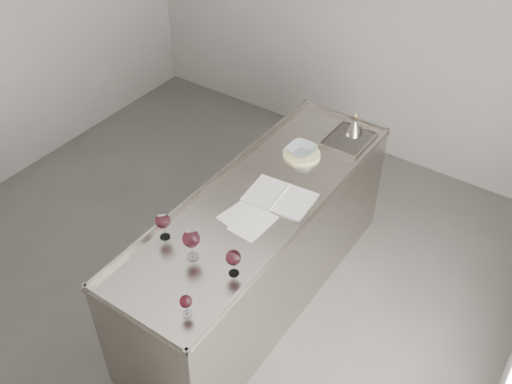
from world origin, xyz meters
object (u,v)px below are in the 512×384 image
Objects in this scene: notebook at (280,197)px; wine_glass_right at (233,258)px; counter at (260,248)px; ceramic_bowl at (302,150)px; wine_glass_left at (163,221)px; wine_glass_middle at (191,239)px; wine_funnel at (354,127)px; wine_glass_small at (186,302)px.

wine_glass_right is at bearing -84.19° from notebook.
counter reaches higher than notebook.
wine_glass_left is at bearing -101.90° from ceramic_bowl.
ceramic_bowl is at bearing 89.76° from wine_glass_middle.
wine_glass_middle reaches higher than wine_funnel.
wine_glass_middle is 1.16× the size of wine_glass_right.
counter is at bearing 101.98° from wine_glass_small.
wine_glass_small is 1.09m from notebook.
wine_glass_right is (0.27, 0.03, -0.02)m from wine_glass_middle.
wine_glass_left is 1.03× the size of wine_glass_right.
wine_funnel reaches higher than wine_glass_small.
wine_glass_middle reaches higher than ceramic_bowl.
ceramic_bowl is at bearing 98.55° from wine_glass_small.
wine_glass_small is at bearing -88.59° from wine_funnel.
wine_glass_small reaches higher than counter.
wine_glass_middle is at bearing -90.24° from ceramic_bowl.
notebook is at bearing 61.51° from wine_glass_left.
ceramic_bowl is (-0.24, 1.57, -0.05)m from wine_glass_small.
wine_glass_left is at bearing 172.36° from wine_glass_middle.
counter is 5.19× the size of notebook.
wine_funnel is (0.19, 1.69, -0.09)m from wine_glass_middle.
counter is 17.17× the size of wine_glass_small.
ceramic_bowl reaches higher than notebook.
wine_glass_middle is at bearing -105.76° from notebook.
wine_glass_right is 0.73m from notebook.
wine_glass_small is 0.30× the size of notebook.
ceramic_bowl is (-0.27, 1.20, -0.08)m from wine_glass_right.
ceramic_bowl is at bearing 102.69° from wine_glass_right.
wine_glass_middle reaches higher than wine_glass_left.
ceramic_bowl is (0.25, 1.20, -0.08)m from wine_glass_left.
counter is 12.37× the size of wine_funnel.
counter is 11.75× the size of wine_glass_middle.
wine_funnel reaches higher than wine_glass_left.
wine_glass_small is at bearing -37.45° from wine_glass_left.
wine_glass_left is 0.88× the size of wine_glass_middle.
wine_glass_left is (-0.28, -0.63, 0.60)m from counter.
wine_glass_right is 1.23m from ceramic_bowl.
wine_glass_right reaches higher than ceramic_bowl.
wine_glass_left is at bearing -179.87° from wine_glass_right.
notebook is at bearing 101.16° from wine_glass_right.
wine_funnel reaches higher than wine_glass_right.
counter is 11.85× the size of ceramic_bowl.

